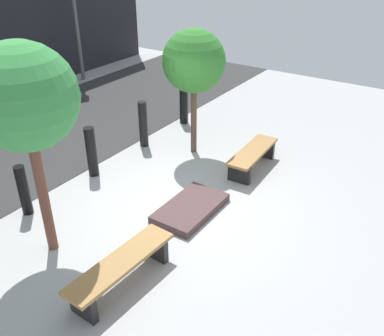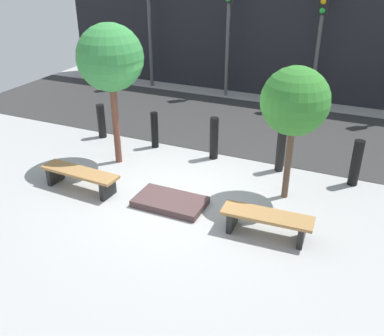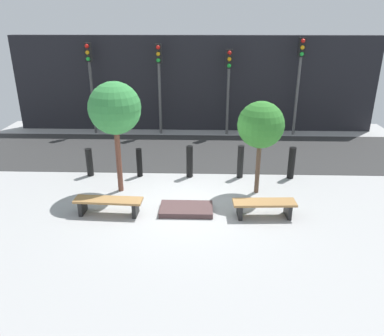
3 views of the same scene
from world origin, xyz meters
name	(u,v)px [view 1 (image 1 of 3)]	position (x,y,z in m)	size (l,w,h in m)	color
ground_plane	(177,206)	(0.00, 0.00, 0.00)	(18.00, 18.00, 0.00)	#A3A3A3
road_strip	(19,145)	(0.00, 4.56, 0.01)	(18.00, 4.41, 0.01)	#303030
bench_left	(121,267)	(-2.04, -0.50, 0.32)	(1.81, 0.53, 0.44)	black
bench_right	(253,155)	(2.04, -0.50, 0.31)	(1.65, 0.54, 0.44)	black
planter_bed	(191,208)	(0.00, -0.30, 0.07)	(1.42, 0.81, 0.14)	#4D3737
tree_behind_left_bench	(24,99)	(-2.04, 0.98, 2.50)	(1.48, 1.48, 3.26)	brown
tree_behind_right_bench	(194,62)	(2.04, 0.98, 2.07)	(1.32, 1.32, 2.74)	brown
bollard_left	(24,190)	(-1.64, 2.11, 0.47)	(0.19, 0.19, 0.95)	black
bollard_center	(91,152)	(0.00, 2.11, 0.53)	(0.21, 0.21, 1.06)	black
bollard_right	(143,124)	(1.64, 2.11, 0.54)	(0.20, 0.20, 1.08)	black
bollard_far_right	(184,104)	(3.29, 2.11, 0.52)	(0.22, 0.22, 1.04)	black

